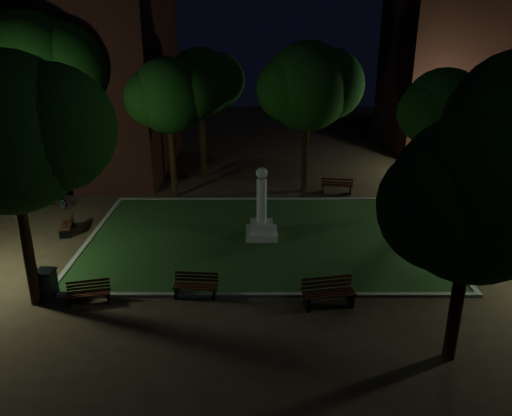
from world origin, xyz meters
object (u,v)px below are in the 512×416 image
Objects in this scene: bench_far_side at (337,186)px; bicycle at (57,199)px; bench_left_side at (68,226)px; trash_bin at (47,284)px; bench_near_right at (328,293)px; bench_right_side at (480,212)px; monument at (262,218)px; bench_near_left at (196,286)px; bench_west_near at (89,293)px.

bench_far_side reaches higher than bicycle.
trash_bin is at bearing 1.81° from bench_left_side.
bench_near_right is 1.00× the size of bench_right_side.
monument is at bearing 100.13° from bench_near_right.
bench_near_right is at bearing -93.88° from bicycle.
monument is 2.06× the size of bicycle.
monument is at bearing 34.46° from trash_bin.
bench_near_left is at bearing 1.12° from trash_bin.
bench_near_right is at bearing 49.29° from bench_left_side.
bench_near_right is at bearing 142.29° from bench_right_side.
monument is 7.60m from bench_far_side.
monument is 1.72× the size of bench_near_right.
bench_near_left is 4.59m from bench_near_right.
monument reaches higher than bench_right_side.
trash_bin reaches higher than bicycle.
bicycle is at bearing 102.23° from bench_west_near.
bench_far_side is at bearing -48.46° from bicycle.
bench_right_side is at bearing 33.64° from bench_near_left.
bench_near_right is 12.09m from bench_far_side.
bicycle is at bearing 17.52° from bench_far_side.
bench_right_side is (8.45, 7.81, 0.00)m from bench_near_right.
bench_left_side is 0.96× the size of bicycle.
bench_near_left is 13.12m from bench_far_side.
monument reaches higher than bench_near_right.
bench_left_side is 5.91m from trash_bin.
bench_west_near is at bearing 14.04° from bench_left_side.
bench_near_right is (2.20, -5.66, -0.50)m from monument.
bench_left_side is 1.40× the size of trash_bin.
bench_west_near is at bearing -12.94° from trash_bin.
bench_near_right is 1.26× the size of bench_left_side.
trash_bin reaches higher than bench_near_left.
bench_left_side is at bearing 143.63° from bench_near_left.
bench_far_side is (10.28, 11.76, 0.08)m from bench_west_near.
bicycle is at bearing 158.99° from monument.
bench_near_left is at bearing -114.94° from monument.
bench_near_right is (4.55, -0.60, 0.06)m from bench_near_left.
bench_far_side is 1.73× the size of trash_bin.
bench_near_left is at bearing 128.55° from bench_right_side.
trash_bin is at bearing -145.54° from monument.
trash_bin is 9.76m from bicycle.
bench_left_side is at bearing 139.42° from bench_near_right.
bench_near_left is 14.87m from bench_right_side.
bench_near_left is 12.34m from bicycle.
bicycle is (-3.11, 9.25, -0.13)m from trash_bin.
bicycle is (-14.94, -2.16, -0.05)m from bench_far_side.
bench_near_left is 0.85× the size of bench_right_side.
bench_near_left is at bearing -6.46° from bench_west_near.
bench_right_side is at bearing 21.93° from trash_bin.
bench_near_right is 11.50m from bench_right_side.
bench_right_side is at bearing -61.87° from bicycle.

